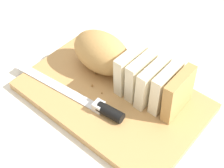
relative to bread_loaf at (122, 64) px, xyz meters
name	(u,v)px	position (x,y,z in m)	size (l,w,h in m)	color
ground_plane	(112,99)	(0.01, -0.05, -0.07)	(3.00, 3.00, 0.00)	silver
cutting_board	(112,96)	(0.01, -0.05, -0.06)	(0.40, 0.26, 0.02)	tan
bread_loaf	(122,64)	(0.00, 0.00, 0.00)	(0.29, 0.10, 0.10)	tan
bread_knife	(94,104)	(0.00, -0.10, -0.04)	(0.29, 0.05, 0.02)	silver
crumb_near_knife	(96,73)	(-0.06, -0.03, -0.04)	(0.01, 0.01, 0.01)	#996633
crumb_near_loaf	(102,93)	(-0.01, -0.06, -0.05)	(0.00, 0.00, 0.00)	#996633
crumb_stray_left	(92,86)	(-0.04, -0.06, -0.04)	(0.01, 0.01, 0.01)	#996633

